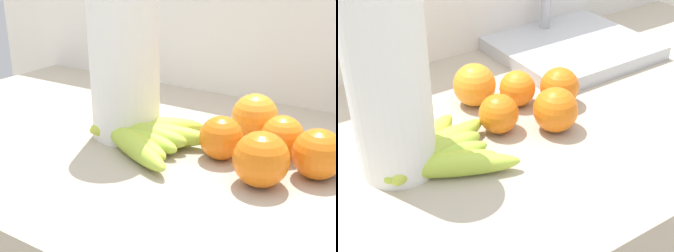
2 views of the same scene
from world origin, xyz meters
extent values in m
cube|color=silver|center=(0.00, 0.35, 0.65)|extent=(1.86, 0.06, 1.30)
ellipsoid|color=#AECB3F|center=(-0.16, -0.06, 0.96)|extent=(0.21, 0.13, 0.04)
ellipsoid|color=#B7C83F|center=(-0.17, -0.05, 0.96)|extent=(0.18, 0.09, 0.04)
ellipsoid|color=#A8CD3F|center=(-0.17, -0.04, 0.96)|extent=(0.17, 0.05, 0.04)
ellipsoid|color=#A8C13F|center=(-0.17, -0.03, 0.97)|extent=(0.18, 0.06, 0.04)
ellipsoid|color=#B1CF3F|center=(-0.16, -0.01, 0.97)|extent=(0.22, 0.10, 0.04)
ellipsoid|color=#B4BD3F|center=(-0.17, -0.01, 0.97)|extent=(0.17, 0.10, 0.04)
ellipsoid|color=#BBCC3F|center=(-0.17, 0.00, 0.97)|extent=(0.18, 0.15, 0.04)
sphere|color=orange|center=(0.05, 0.06, 0.98)|extent=(0.07, 0.07, 0.07)
sphere|color=orange|center=(0.05, -0.05, 0.99)|extent=(0.08, 0.08, 0.08)
sphere|color=orange|center=(-0.02, 0.10, 0.99)|extent=(0.08, 0.08, 0.08)
sphere|color=orange|center=(0.11, 0.01, 0.98)|extent=(0.07, 0.07, 0.07)
sphere|color=orange|center=(-0.03, 0.00, 0.98)|extent=(0.07, 0.07, 0.07)
cylinder|color=white|center=(-0.22, 0.00, 1.09)|extent=(0.12, 0.12, 0.30)
cylinder|color=gray|center=(-0.22, 0.00, 1.11)|extent=(0.02, 0.02, 0.33)
cube|color=#B7BABF|center=(0.28, 0.18, 0.96)|extent=(0.33, 0.29, 0.03)
camera|label=1|loc=(0.23, -0.58, 1.24)|focal=46.40mm
camera|label=2|loc=(-0.43, -0.62, 1.43)|focal=53.86mm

